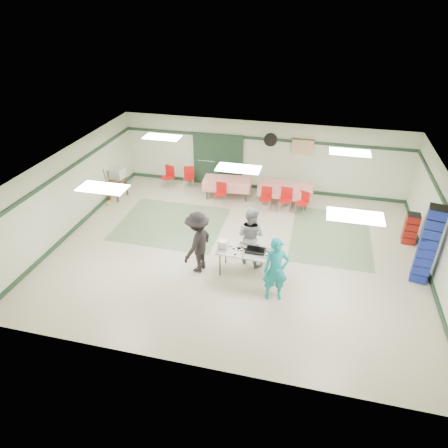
% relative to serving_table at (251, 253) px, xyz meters
% --- Properties ---
extents(floor, '(11.00, 11.00, 0.00)m').
position_rel_serving_table_xyz_m(floor, '(-0.61, 1.09, -0.72)').
color(floor, beige).
rests_on(floor, ground).
extents(ceiling, '(11.00, 11.00, 0.00)m').
position_rel_serving_table_xyz_m(ceiling, '(-0.61, 1.09, 1.98)').
color(ceiling, silver).
rests_on(ceiling, wall_back).
extents(wall_back, '(11.00, 0.00, 11.00)m').
position_rel_serving_table_xyz_m(wall_back, '(-0.61, 5.59, 0.63)').
color(wall_back, beige).
rests_on(wall_back, floor).
extents(wall_front, '(11.00, 0.00, 11.00)m').
position_rel_serving_table_xyz_m(wall_front, '(-0.61, -3.41, 0.63)').
color(wall_front, beige).
rests_on(wall_front, floor).
extents(wall_left, '(0.00, 9.00, 9.00)m').
position_rel_serving_table_xyz_m(wall_left, '(-6.11, 1.09, 0.63)').
color(wall_left, beige).
rests_on(wall_left, floor).
extents(wall_right, '(0.00, 9.00, 9.00)m').
position_rel_serving_table_xyz_m(wall_right, '(4.89, 1.09, 0.63)').
color(wall_right, beige).
rests_on(wall_right, floor).
extents(trim_back, '(11.00, 0.06, 0.10)m').
position_rel_serving_table_xyz_m(trim_back, '(-0.61, 5.56, 1.33)').
color(trim_back, '#1E3724').
rests_on(trim_back, wall_back).
extents(baseboard_back, '(11.00, 0.06, 0.12)m').
position_rel_serving_table_xyz_m(baseboard_back, '(-0.61, 5.56, -0.66)').
color(baseboard_back, '#1E3724').
rests_on(baseboard_back, floor).
extents(trim_left, '(0.06, 9.00, 0.10)m').
position_rel_serving_table_xyz_m(trim_left, '(-6.08, 1.09, 1.33)').
color(trim_left, '#1E3724').
rests_on(trim_left, wall_back).
extents(baseboard_left, '(0.06, 9.00, 0.12)m').
position_rel_serving_table_xyz_m(baseboard_left, '(-6.08, 1.09, -0.66)').
color(baseboard_left, '#1E3724').
rests_on(baseboard_left, floor).
extents(baseboard_right, '(0.06, 9.00, 0.12)m').
position_rel_serving_table_xyz_m(baseboard_right, '(4.86, 1.09, -0.66)').
color(baseboard_right, '#1E3724').
rests_on(baseboard_right, floor).
extents(green_patch_a, '(3.50, 3.00, 0.01)m').
position_rel_serving_table_xyz_m(green_patch_a, '(-3.11, 2.09, -0.71)').
color(green_patch_a, slate).
rests_on(green_patch_a, floor).
extents(green_patch_b, '(2.50, 3.50, 0.01)m').
position_rel_serving_table_xyz_m(green_patch_b, '(2.19, 2.59, -0.71)').
color(green_patch_b, slate).
rests_on(green_patch_b, floor).
extents(double_door_left, '(0.90, 0.06, 2.10)m').
position_rel_serving_table_xyz_m(double_door_left, '(-2.81, 5.53, 0.33)').
color(double_door_left, gray).
rests_on(double_door_left, floor).
extents(double_door_right, '(0.90, 0.06, 2.10)m').
position_rel_serving_table_xyz_m(double_door_right, '(-1.86, 5.53, 0.33)').
color(double_door_right, gray).
rests_on(double_door_right, floor).
extents(door_frame, '(2.00, 0.03, 2.15)m').
position_rel_serving_table_xyz_m(door_frame, '(-2.34, 5.51, 0.33)').
color(door_frame, '#1E3724').
rests_on(door_frame, floor).
extents(wall_fan, '(0.50, 0.10, 0.50)m').
position_rel_serving_table_xyz_m(wall_fan, '(-0.31, 5.53, 1.33)').
color(wall_fan, black).
rests_on(wall_fan, wall_back).
extents(scroll_banner, '(0.80, 0.02, 0.60)m').
position_rel_serving_table_xyz_m(scroll_banner, '(0.89, 5.53, 1.13)').
color(scroll_banner, '#D2B583').
rests_on(scroll_banner, wall_back).
extents(serving_table, '(1.85, 0.81, 0.76)m').
position_rel_serving_table_xyz_m(serving_table, '(0.00, 0.00, 0.00)').
color(serving_table, beige).
rests_on(serving_table, floor).
extents(sheet_tray_right, '(0.60, 0.46, 0.02)m').
position_rel_serving_table_xyz_m(sheet_tray_right, '(0.57, -0.02, 0.06)').
color(sheet_tray_right, silver).
rests_on(sheet_tray_right, serving_table).
extents(sheet_tray_mid, '(0.57, 0.44, 0.02)m').
position_rel_serving_table_xyz_m(sheet_tray_mid, '(-0.10, 0.13, 0.06)').
color(sheet_tray_mid, silver).
rests_on(sheet_tray_mid, serving_table).
extents(sheet_tray_left, '(0.66, 0.51, 0.02)m').
position_rel_serving_table_xyz_m(sheet_tray_left, '(-0.47, -0.16, 0.06)').
color(sheet_tray_left, silver).
rests_on(sheet_tray_left, serving_table).
extents(baking_pan, '(0.54, 0.35, 0.08)m').
position_rel_serving_table_xyz_m(baking_pan, '(0.13, 0.01, 0.08)').
color(baking_pan, black).
rests_on(baking_pan, serving_table).
extents(foam_box_stack, '(0.25, 0.23, 0.22)m').
position_rel_serving_table_xyz_m(foam_box_stack, '(-0.78, 0.01, 0.15)').
color(foam_box_stack, white).
rests_on(foam_box_stack, serving_table).
extents(volunteer_teal, '(0.73, 0.58, 1.76)m').
position_rel_serving_table_xyz_m(volunteer_teal, '(0.78, -0.82, 0.16)').
color(volunteer_teal, teal).
rests_on(volunteer_teal, floor).
extents(volunteer_grey, '(1.05, 0.94, 1.79)m').
position_rel_serving_table_xyz_m(volunteer_grey, '(-0.12, 0.56, 0.18)').
color(volunteer_grey, '#9A999E').
rests_on(volunteer_grey, floor).
extents(volunteer_dark, '(0.95, 1.31, 1.82)m').
position_rel_serving_table_xyz_m(volunteer_dark, '(-1.46, -0.14, 0.20)').
color(volunteer_dark, black).
rests_on(volunteer_dark, floor).
extents(dining_table_a, '(1.98, 0.99, 0.77)m').
position_rel_serving_table_xyz_m(dining_table_a, '(0.48, 4.50, -0.15)').
color(dining_table_a, red).
rests_on(dining_table_a, floor).
extents(dining_table_b, '(1.83, 0.95, 0.77)m').
position_rel_serving_table_xyz_m(dining_table_b, '(-1.72, 4.50, -0.15)').
color(dining_table_b, red).
rests_on(dining_table_b, floor).
extents(chair_a, '(0.47, 0.47, 0.89)m').
position_rel_serving_table_xyz_m(chair_a, '(0.55, 3.94, -0.17)').
color(chair_a, red).
rests_on(chair_a, floor).
extents(chair_b, '(0.40, 0.40, 0.84)m').
position_rel_serving_table_xyz_m(chair_b, '(-0.15, 3.93, -0.20)').
color(chair_b, red).
rests_on(chair_b, floor).
extents(chair_c, '(0.49, 0.49, 0.81)m').
position_rel_serving_table_xyz_m(chair_c, '(1.16, 3.92, -0.22)').
color(chair_c, red).
rests_on(chair_c, floor).
extents(chair_d, '(0.40, 0.40, 0.82)m').
position_rel_serving_table_xyz_m(chair_d, '(-1.83, 3.93, -0.21)').
color(chair_d, red).
rests_on(chair_d, floor).
extents(chair_loose_a, '(0.49, 0.49, 0.86)m').
position_rel_serving_table_xyz_m(chair_loose_a, '(-3.40, 4.98, -0.19)').
color(chair_loose_a, red).
rests_on(chair_loose_a, floor).
extents(chair_loose_b, '(0.54, 0.54, 0.91)m').
position_rel_serving_table_xyz_m(chair_loose_b, '(-4.18, 4.78, -0.16)').
color(chair_loose_b, red).
rests_on(chair_loose_b, floor).
extents(crate_stack_blue_a, '(0.51, 0.51, 2.25)m').
position_rel_serving_table_xyz_m(crate_stack_blue_a, '(4.54, 0.85, 0.41)').
color(crate_stack_blue_a, '#19299B').
rests_on(crate_stack_blue_a, floor).
extents(crate_stack_red, '(0.41, 0.41, 1.00)m').
position_rel_serving_table_xyz_m(crate_stack_red, '(4.54, 2.77, -0.22)').
color(crate_stack_red, maroon).
rests_on(crate_stack_red, floor).
extents(crate_stack_blue_b, '(0.48, 0.48, 1.37)m').
position_rel_serving_table_xyz_m(crate_stack_blue_b, '(4.54, 0.85, -0.03)').
color(crate_stack_blue_b, '#19299B').
rests_on(crate_stack_blue_b, floor).
extents(printer_table, '(0.60, 0.83, 0.74)m').
position_rel_serving_table_xyz_m(printer_table, '(-5.76, 3.46, -0.09)').
color(printer_table, brown).
rests_on(printer_table, floor).
extents(office_printer, '(0.52, 0.47, 0.38)m').
position_rel_serving_table_xyz_m(office_printer, '(-5.76, 3.64, 0.22)').
color(office_printer, '#B9B9B4').
rests_on(office_printer, printer_table).
extents(broom, '(0.07, 0.23, 1.39)m').
position_rel_serving_table_xyz_m(broom, '(-5.84, 2.94, 0.01)').
color(broom, brown).
rests_on(broom, floor).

